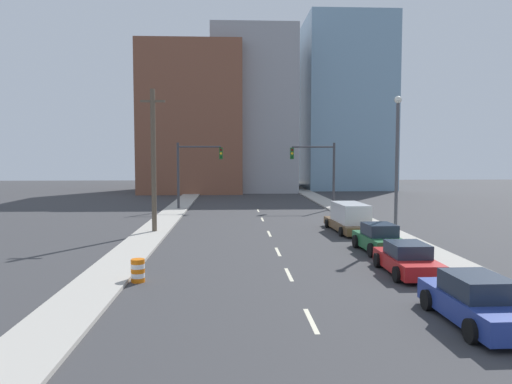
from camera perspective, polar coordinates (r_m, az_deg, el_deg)
The scene contains 20 objects.
sidewalk_left at distance 53.99m, azimuth -8.42°, elevation -1.28°, with size 2.19×95.54×0.15m.
sidewalk_right at distance 54.69m, azimuth 8.02°, elevation -1.21°, with size 2.19×95.54×0.15m.
lane_stripe_at_9m at distance 16.17m, azimuth 6.31°, elevation -14.41°, with size 0.16×2.40×0.01m, color beige.
lane_stripe_at_16m at distance 21.97m, azimuth 3.78°, elevation -9.39°, with size 0.16×2.40×0.01m, color beige.
lane_stripe_at_21m at distance 26.99m, azimuth 2.52°, elevation -6.83°, with size 0.16×2.40×0.01m, color beige.
lane_stripe_at_27m at distance 33.11m, azimuth 1.52°, elevation -4.78°, with size 0.16×2.40×0.01m, color beige.
lane_stripe_at_34m at distance 40.47m, azimuth 0.73°, elevation -3.15°, with size 0.16×2.40×0.01m, color beige.
lane_stripe_at_41m at distance 46.98m, azimuth 0.24°, elevation -2.13°, with size 0.16×2.40×0.01m, color beige.
building_brick_left at distance 73.84m, azimuth -7.18°, elevation 8.05°, with size 14.00×16.00×20.42m.
building_office_center at distance 77.78m, azimuth -0.46°, elevation 8.86°, with size 12.00×20.00×23.07m.
building_glass_right at distance 83.76m, azimuth 9.68°, elevation 9.52°, with size 13.00×20.00×26.14m.
traffic_signal_left at distance 47.96m, azimuth -7.45°, elevation 2.93°, with size 4.38×0.35×6.41m.
traffic_signal_right at distance 48.58m, azimuth 7.49°, elevation 2.94°, with size 4.38×0.35×6.41m.
utility_pole_left_mid at distance 33.61m, azimuth -11.63°, elevation 3.62°, with size 1.60×0.32×9.51m.
traffic_barrel at distance 21.12m, azimuth -13.35°, elevation -8.73°, with size 0.56×0.56×0.95m.
street_lamp at distance 31.27m, azimuth 15.80°, elevation 3.79°, with size 0.44×0.44×8.72m.
sedan_blue at distance 16.94m, azimuth 23.85°, elevation -11.42°, with size 2.10×4.81×1.53m.
sedan_red at distance 22.85m, azimuth 16.90°, elevation -7.41°, with size 2.04×4.45×1.38m.
sedan_green at distance 27.59m, azimuth 13.90°, elevation -5.24°, with size 2.17×4.31×1.53m.
box_truck_brown at distance 34.34m, azimuth 10.64°, elevation -2.98°, with size 2.49×6.39×1.96m.
Camera 1 is at (-2.46, -5.72, 5.14)m, focal length 35.00 mm.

